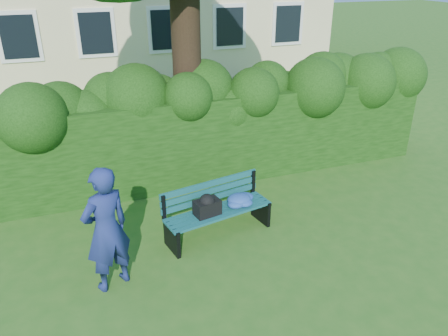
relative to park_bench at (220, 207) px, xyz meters
name	(u,v)px	position (x,y,z in m)	size (l,w,h in m)	color
ground	(236,233)	(0.24, -0.10, -0.50)	(80.00, 80.00, 0.00)	#295B1A
hedge	(197,139)	(0.24, 2.10, 0.40)	(10.00, 1.00, 1.80)	black
park_bench	(220,207)	(0.00, 0.00, 0.00)	(1.88, 0.90, 0.89)	#0E4247
man_reading	(106,230)	(-1.87, -0.72, 0.42)	(0.67, 0.44, 1.84)	navy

